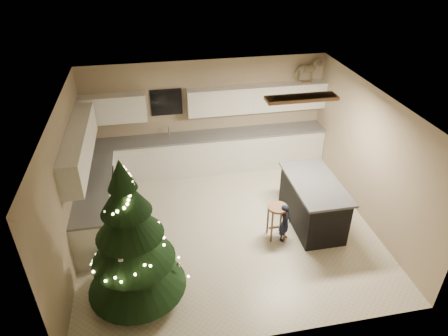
{
  "coord_description": "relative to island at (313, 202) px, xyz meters",
  "views": [
    {
      "loc": [
        -1.22,
        -5.96,
        5.08
      ],
      "look_at": [
        0.0,
        0.35,
        1.15
      ],
      "focal_mm": 32.0,
      "sensor_mm": 36.0,
      "label": 1
    }
  ],
  "objects": [
    {
      "name": "bar_stool",
      "position": [
        -0.81,
        -0.29,
        0.05
      ],
      "size": [
        0.37,
        0.37,
        0.7
      ],
      "rotation": [
        0.0,
        0.0,
        0.2
      ],
      "color": "brown",
      "rests_on": "ground_plane"
    },
    {
      "name": "christmas_tree",
      "position": [
        -3.37,
        -1.23,
        0.55
      ],
      "size": [
        1.57,
        1.52,
        2.51
      ],
      "rotation": [
        0.0,
        0.0,
        0.09
      ],
      "color": "#3F2816",
      "rests_on": "ground_plane"
    },
    {
      "name": "cabinetry",
      "position": [
        -2.57,
        1.79,
        0.28
      ],
      "size": [
        5.5,
        3.2,
        2.0
      ],
      "color": "silver",
      "rests_on": "ground_plane"
    },
    {
      "name": "toddler",
      "position": [
        -0.68,
        -0.39,
        -0.09
      ],
      "size": [
        0.33,
        0.33,
        0.77
      ],
      "primitive_type": "imported",
      "rotation": [
        0.0,
        0.0,
        0.85
      ],
      "color": "black",
      "rests_on": "ground_plane"
    },
    {
      "name": "room_shell",
      "position": [
        -1.63,
        0.15,
        1.27
      ],
      "size": [
        5.52,
        5.02,
        2.61
      ],
      "color": "tan",
      "rests_on": "ground_plane"
    },
    {
      "name": "rocking_horse",
      "position": [
        0.64,
        2.47,
        1.79
      ],
      "size": [
        0.62,
        0.36,
        0.51
      ],
      "rotation": [
        0.0,
        0.0,
        1.74
      ],
      "color": "brown",
      "rests_on": "cabinetry"
    },
    {
      "name": "island",
      "position": [
        0.0,
        0.0,
        0.0
      ],
      "size": [
        0.9,
        1.7,
        0.95
      ],
      "color": "black",
      "rests_on": "ground_plane"
    },
    {
      "name": "ground_plane",
      "position": [
        -1.66,
        0.15,
        -0.48
      ],
      "size": [
        5.5,
        5.5,
        0.0
      ],
      "primitive_type": "plane",
      "color": "beige"
    }
  ]
}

